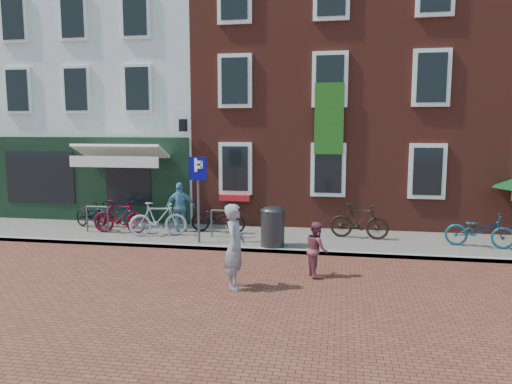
% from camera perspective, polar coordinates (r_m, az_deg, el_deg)
% --- Properties ---
extents(ground, '(80.00, 80.00, 0.00)m').
position_cam_1_polar(ground, '(13.66, -7.11, -6.67)').
color(ground, brown).
extents(sidewalk, '(24.00, 3.00, 0.10)m').
position_cam_1_polar(sidewalk, '(14.81, -1.68, -5.28)').
color(sidewalk, slate).
rests_on(sidewalk, ground).
extents(building_stucco, '(8.00, 8.00, 9.00)m').
position_cam_1_polar(building_stucco, '(21.61, -14.68, 10.40)').
color(building_stucco, silver).
rests_on(building_stucco, ground).
extents(building_brick_mid, '(6.00, 8.00, 10.00)m').
position_cam_1_polar(building_brick_mid, '(19.80, 4.47, 12.35)').
color(building_brick_mid, maroon).
rests_on(building_brick_mid, ground).
extents(building_brick_right, '(6.00, 8.00, 10.00)m').
position_cam_1_polar(building_brick_right, '(20.12, 22.12, 11.75)').
color(building_brick_right, maroon).
rests_on(building_brick_right, ground).
extents(litter_bin, '(0.65, 0.65, 1.19)m').
position_cam_1_polar(litter_bin, '(13.38, 1.95, -3.76)').
color(litter_bin, '#303032').
rests_on(litter_bin, sidewalk).
extents(parking_sign, '(0.50, 0.08, 2.43)m').
position_cam_1_polar(parking_sign, '(13.76, -6.75, 0.88)').
color(parking_sign, '#4C4C4F').
rests_on(parking_sign, sidewalk).
extents(woman, '(0.43, 0.65, 1.78)m').
position_cam_1_polar(woman, '(10.22, -2.46, -6.34)').
color(woman, gray).
rests_on(woman, ground).
extents(boy, '(0.65, 0.73, 1.25)m').
position_cam_1_polar(boy, '(11.16, 7.05, -6.60)').
color(boy, brown).
rests_on(boy, ground).
extents(cafe_person, '(0.97, 0.60, 1.54)m').
position_cam_1_polar(cafe_person, '(15.43, -8.79, -1.75)').
color(cafe_person, '#598CAE').
rests_on(cafe_person, sidewalk).
extents(bicycle_0, '(1.84, 1.36, 0.92)m').
position_cam_1_polar(bicycle_0, '(16.58, -18.51, -2.48)').
color(bicycle_0, black).
rests_on(bicycle_0, sidewalk).
extents(bicycle_1, '(1.72, 0.52, 1.02)m').
position_cam_1_polar(bicycle_1, '(15.63, -15.57, -2.78)').
color(bicycle_1, '#510410').
rests_on(bicycle_1, sidewalk).
extents(bicycle_2, '(1.82, 0.82, 0.92)m').
position_cam_1_polar(bicycle_2, '(16.57, -16.05, -2.40)').
color(bicycle_2, '#14294D').
rests_on(bicycle_2, sidewalk).
extents(bicycle_3, '(1.77, 1.01, 1.02)m').
position_cam_1_polar(bicycle_3, '(14.97, -11.32, -3.10)').
color(bicycle_3, '#B0B0B3').
rests_on(bicycle_3, sidewalk).
extents(bicycle_4, '(1.80, 0.75, 0.92)m').
position_cam_1_polar(bicycle_4, '(15.21, -4.45, -2.99)').
color(bicycle_4, black).
rests_on(bicycle_4, sidewalk).
extents(bicycle_5, '(1.76, 0.73, 1.02)m').
position_cam_1_polar(bicycle_5, '(14.66, 11.91, -3.34)').
color(bicycle_5, black).
rests_on(bicycle_5, sidewalk).
extents(bicycle_6, '(1.84, 0.94, 0.92)m').
position_cam_1_polar(bicycle_6, '(14.65, 24.56, -4.08)').
color(bicycle_6, navy).
rests_on(bicycle_6, sidewalk).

